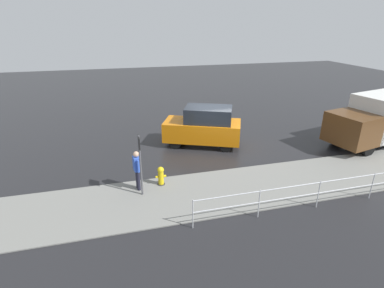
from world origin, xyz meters
The scene contains 8 objects.
ground_plane centered at (0.00, 0.00, 0.00)m, with size 60.00×60.00×0.00m, color black.
kerb_strip centered at (0.00, 4.20, 0.02)m, with size 24.00×3.20×0.04m, color slate.
moving_hatchback centered at (0.53, -0.46, 1.03)m, with size 4.25×3.13×2.06m.
delivery_truck centered at (-8.26, 1.65, 1.37)m, with size 5.70×3.21×2.60m.
fire_hydrant centered at (3.39, 3.15, 0.40)m, with size 0.42×0.31×0.80m.
pedestrian centered at (4.29, 3.28, 0.96)m, with size 0.29×0.57×1.62m.
metal_railing centered at (-1.64, 6.06, 0.73)m, with size 9.03×0.04×1.05m.
sign_post centered at (4.19, 3.72, 1.58)m, with size 0.07×0.44×2.40m.
Camera 1 is at (4.86, 13.55, 6.07)m, focal length 28.00 mm.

